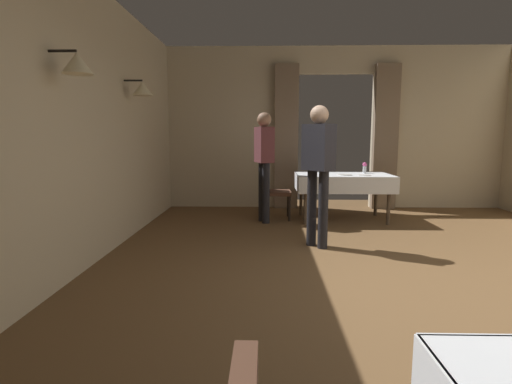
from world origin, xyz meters
TOP-DOWN VIEW (x-y plane):
  - ground at (0.00, 0.00)m, footprint 10.08×10.08m
  - wall_left at (-3.20, 0.00)m, footprint 0.49×8.40m
  - wall_back at (0.00, 4.18)m, footprint 6.40×0.27m
  - dining_table_mid at (-0.05, 2.99)m, footprint 1.52×0.95m
  - chair_mid_left at (-1.19, 3.04)m, footprint 0.44×0.44m
  - flower_vase_mid at (0.33, 3.13)m, footprint 0.07×0.07m
  - plate_mid_b at (-0.06, 2.80)m, footprint 0.22×0.22m
  - glass_mid_c at (-0.38, 3.09)m, footprint 0.08×0.08m
  - plate_mid_d at (0.24, 2.75)m, footprint 0.20×0.20m
  - person_waiter_by_doorway at (-0.67, 1.36)m, footprint 0.41×0.41m
  - person_diner_standing_aside at (-1.33, 2.78)m, footprint 0.32×0.41m

SIDE VIEW (x-z plane):
  - ground at x=0.00m, z-range 0.00..0.00m
  - chair_mid_left at x=-1.19m, z-range 0.05..0.98m
  - dining_table_mid at x=-0.05m, z-range 0.29..1.04m
  - plate_mid_b at x=-0.06m, z-range 0.75..0.76m
  - plate_mid_d at x=0.24m, z-range 0.75..0.76m
  - glass_mid_c at x=-0.38m, z-range 0.75..0.84m
  - flower_vase_mid at x=0.33m, z-range 0.76..0.94m
  - person_waiter_by_doorway at x=-0.67m, z-range 0.16..1.88m
  - person_diner_standing_aside at x=-1.33m, z-range 0.16..1.88m
  - wall_left at x=-3.20m, z-range 0.01..3.01m
  - wall_back at x=0.00m, z-range 0.02..3.02m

